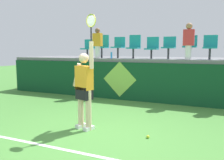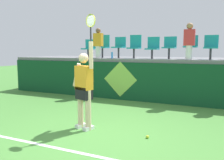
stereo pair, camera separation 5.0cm
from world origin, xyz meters
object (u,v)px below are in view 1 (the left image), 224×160
object	(u,v)px
tennis_player	(84,87)
stadium_chair_1	(103,45)
stadium_chair_4	(152,47)
stadium_chair_6	(190,45)
stadium_chair_5	(169,46)
stadium_chair_2	(119,46)
tennis_ball	(148,137)
stadium_chair_3	(134,46)
water_bottle	(111,55)
stadium_chair_7	(210,46)
spectator_1	(189,40)
stadium_chair_0	(88,47)
spectator_0	(98,42)

from	to	relation	value
tennis_player	stadium_chair_1	size ratio (longest dim) A/B	2.79
tennis_player	stadium_chair_4	size ratio (longest dim) A/B	3.22
stadium_chair_6	stadium_chair_5	bearing A→B (deg)	179.93
stadium_chair_2	stadium_chair_6	bearing A→B (deg)	-0.03
stadium_chair_5	tennis_ball	bearing A→B (deg)	-84.09
tennis_ball	stadium_chair_3	world-z (taller)	stadium_chair_3
tennis_player	water_bottle	size ratio (longest dim) A/B	10.60
water_bottle	stadium_chair_5	xyz separation A→B (m)	(2.00, 0.50, 0.33)
tennis_ball	stadium_chair_6	bearing A→B (deg)	85.75
stadium_chair_6	stadium_chair_7	bearing A→B (deg)	0.42
stadium_chair_2	spectator_1	xyz separation A→B (m)	(2.63, -0.42, 0.15)
stadium_chair_1	stadium_chair_2	world-z (taller)	stadium_chair_1
stadium_chair_2	stadium_chair_6	size ratio (longest dim) A/B	1.01
water_bottle	stadium_chair_6	distance (m)	2.77
stadium_chair_3	stadium_chair_7	xyz separation A→B (m)	(2.64, -0.01, -0.03)
water_bottle	stadium_chair_5	world-z (taller)	stadium_chair_5
stadium_chair_0	stadium_chair_6	bearing A→B (deg)	-0.01
spectator_1	stadium_chair_2	bearing A→B (deg)	170.96
stadium_chair_2	stadium_chair_3	bearing A→B (deg)	0.98
stadium_chair_5	stadium_chair_6	xyz separation A→B (m)	(0.71, -0.00, 0.02)
tennis_player	stadium_chair_0	xyz separation A→B (m)	(-2.21, 4.01, 0.92)
stadium_chair_2	spectator_0	bearing A→B (deg)	-149.25
tennis_player	stadium_chair_5	world-z (taller)	tennis_player
stadium_chair_2	stadium_chair_4	bearing A→B (deg)	0.26
tennis_player	stadium_chair_4	xyz separation A→B (m)	(0.45, 4.02, 0.93)
stadium_chair_5	spectator_0	xyz separation A→B (m)	(-2.61, -0.41, 0.15)
stadium_chair_6	stadium_chair_7	size ratio (longest dim) A/B	1.00
stadium_chair_5	stadium_chair_7	xyz separation A→B (m)	(1.35, 0.00, 0.00)
stadium_chair_2	spectator_1	bearing A→B (deg)	-9.04
stadium_chair_0	stadium_chair_4	distance (m)	2.66
stadium_chair_2	stadium_chair_5	bearing A→B (deg)	-0.02
stadium_chair_6	stadium_chair_7	distance (m)	0.64
tennis_player	stadium_chair_2	size ratio (longest dim) A/B	3.11
stadium_chair_7	spectator_0	size ratio (longest dim) A/B	0.71
stadium_chair_5	stadium_chair_2	bearing A→B (deg)	179.98
tennis_ball	stadium_chair_2	distance (m)	5.00
stadium_chair_1	stadium_chair_6	size ratio (longest dim) A/B	1.12
tennis_player	stadium_chair_5	distance (m)	4.25
stadium_chair_4	stadium_chair_0	bearing A→B (deg)	-179.86
stadium_chair_0	spectator_1	xyz separation A→B (m)	(3.98, -0.42, 0.20)
water_bottle	stadium_chair_7	xyz separation A→B (m)	(3.34, 0.50, 0.33)
tennis_ball	stadium_chair_2	xyz separation A→B (m)	(-2.33, 3.99, 1.91)
spectator_1	tennis_ball	bearing A→B (deg)	-94.74
stadium_chair_4	spectator_1	size ratio (longest dim) A/B	0.67
stadium_chair_2	stadium_chair_3	world-z (taller)	stadium_chair_3
spectator_0	stadium_chair_4	bearing A→B (deg)	11.79
stadium_chair_7	stadium_chair_1	bearing A→B (deg)	179.90
tennis_ball	stadium_chair_1	size ratio (longest dim) A/B	0.07
water_bottle	stadium_chair_4	world-z (taller)	stadium_chair_4
stadium_chair_3	spectator_1	bearing A→B (deg)	-12.07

